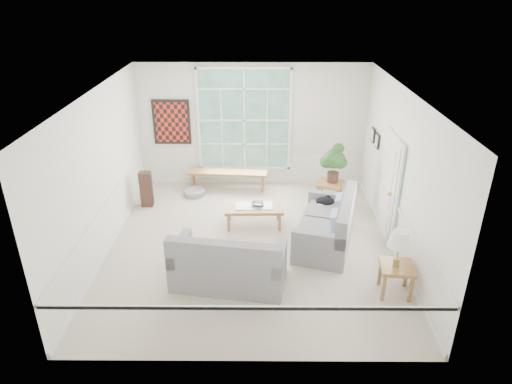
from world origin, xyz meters
TOP-DOWN VIEW (x-y plane):
  - floor at (0.00, 0.00)m, footprint 5.50×6.00m
  - ceiling at (0.00, 0.00)m, footprint 5.50×6.00m
  - wall_back at (0.00, 3.00)m, footprint 5.50×0.02m
  - wall_front at (0.00, -3.00)m, footprint 5.50×0.02m
  - wall_left at (-2.75, 0.00)m, footprint 0.02×6.00m
  - wall_right at (2.75, 0.00)m, footprint 0.02×6.00m
  - window_back at (-0.20, 2.96)m, footprint 2.30×0.08m
  - entry_door at (2.71, 0.60)m, footprint 0.08×0.90m
  - door_sidelight at (2.71, -0.03)m, footprint 0.08×0.26m
  - wall_art at (-1.95, 2.95)m, footprint 0.90×0.06m
  - wall_frame_near at (2.71, 1.75)m, footprint 0.04×0.26m
  - wall_frame_far at (2.71, 2.15)m, footprint 0.04×0.26m
  - loveseat_right at (1.44, 0.06)m, footprint 1.43×2.05m
  - loveseat_front at (-0.35, -1.20)m, footprint 2.01×1.25m
  - coffee_table at (0.05, 0.79)m, footprint 1.22×0.69m
  - pewter_bowl at (0.13, 0.84)m, footprint 0.40×0.40m
  - window_bench at (-0.62, 2.62)m, footprint 1.97×0.53m
  - end_table at (1.77, 1.78)m, footprint 0.69×0.69m
  - houseplant at (1.83, 1.83)m, footprint 0.71×0.71m
  - side_table at (2.40, -1.49)m, footprint 0.59×0.59m
  - table_lamp at (2.37, -1.50)m, footprint 0.43×0.43m
  - pet_bed at (-1.40, 2.24)m, footprint 0.58×0.58m
  - floor_speaker at (-2.40, 1.68)m, footprint 0.26×0.21m
  - cat at (1.52, 0.72)m, footprint 0.42×0.32m

SIDE VIEW (x-z plane):
  - floor at x=0.00m, z-range -0.01..0.00m
  - pet_bed at x=-1.40m, z-range 0.00..0.15m
  - coffee_table at x=0.05m, z-range 0.00..0.45m
  - window_bench at x=-0.62m, z-range 0.00..0.45m
  - side_table at x=2.40m, z-range 0.00..0.55m
  - end_table at x=1.77m, z-range 0.00..0.55m
  - floor_speaker at x=-2.40m, z-range 0.00..0.83m
  - pewter_bowl at x=0.13m, z-range 0.45..0.53m
  - loveseat_right at x=1.44m, z-range 0.00..1.01m
  - loveseat_front at x=-0.35m, z-range 0.00..1.02m
  - cat at x=1.52m, z-range 0.51..0.70m
  - table_lamp at x=2.37m, z-range 0.55..1.19m
  - houseplant at x=1.83m, z-range 0.55..1.45m
  - entry_door at x=2.71m, z-range 0.00..2.10m
  - door_sidelight at x=2.71m, z-range 0.20..2.10m
  - wall_back at x=0.00m, z-range 0.00..3.00m
  - wall_front at x=0.00m, z-range 0.00..3.00m
  - wall_left at x=-2.75m, z-range 0.00..3.00m
  - wall_right at x=2.75m, z-range 0.00..3.00m
  - wall_frame_near at x=2.71m, z-range 1.39..1.71m
  - wall_frame_far at x=2.71m, z-range 1.39..1.71m
  - wall_art at x=-1.95m, z-range 1.05..2.15m
  - window_back at x=-0.20m, z-range 0.45..2.85m
  - ceiling at x=0.00m, z-range 2.99..3.01m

